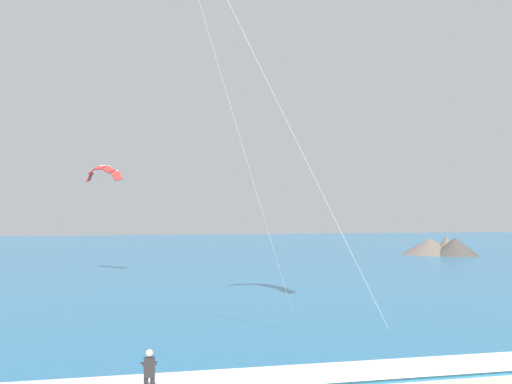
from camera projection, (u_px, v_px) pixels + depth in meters
sea at (142, 254)px, 75.93m from camera, size 200.00×120.00×0.20m
surf_foam at (155, 384)px, 18.28m from camera, size 200.00×2.25×0.04m
kitesurfer at (149, 374)px, 16.95m from camera, size 0.55×0.53×1.69m
kite_distant at (102, 172)px, 48.39m from camera, size 3.26×3.03×1.47m
headland_right at (443, 247)px, 73.36m from camera, size 9.52×10.15×2.76m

